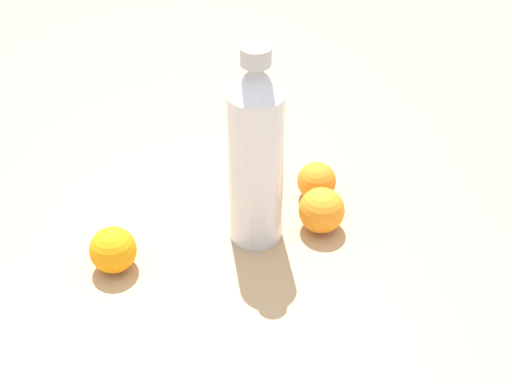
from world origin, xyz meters
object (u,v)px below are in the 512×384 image
at_px(orange_1, 322,210).
at_px(orange_2, 317,181).
at_px(water_bottle, 256,154).
at_px(orange_0, 113,250).

height_order(orange_1, orange_2, orange_1).
xyz_separation_m(water_bottle, orange_1, (0.09, 0.05, -0.11)).
distance_m(orange_0, orange_1, 0.31).
xyz_separation_m(water_bottle, orange_2, (0.05, 0.12, -0.12)).
bearing_deg(orange_2, water_bottle, -113.78).
height_order(water_bottle, orange_2, water_bottle).
xyz_separation_m(water_bottle, orange_0, (-0.16, -0.15, -0.11)).
relative_size(water_bottle, orange_0, 4.66).
distance_m(orange_1, orange_2, 0.08).
bearing_deg(orange_1, water_bottle, -149.62).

